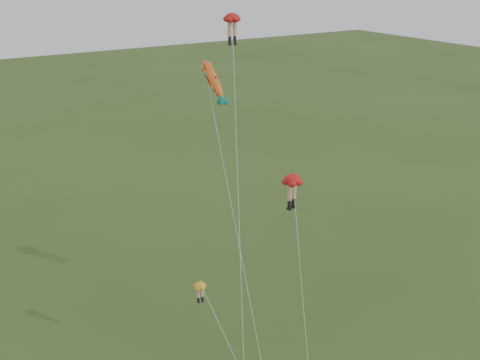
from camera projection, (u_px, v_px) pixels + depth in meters
legs_kite_red_high at (232, 27)px, 39.06m from camera, size 7.69×13.69×23.17m
legs_kite_red_mid at (293, 184)px, 37.35m from camera, size 3.63×7.23×12.91m
legs_kite_yellow at (204, 294)px, 34.38m from camera, size 1.67×7.26×7.49m
fish_kite at (213, 81)px, 38.18m from camera, size 3.49×13.58×20.32m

